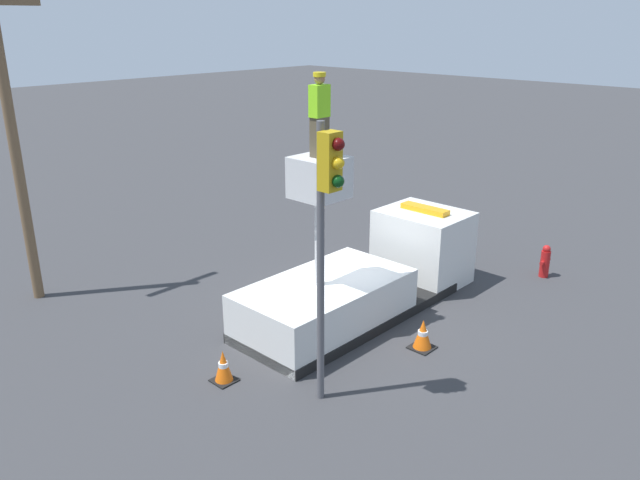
# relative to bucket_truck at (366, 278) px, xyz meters

# --- Properties ---
(ground_plane) EXTENTS (120.00, 120.00, 0.00)m
(ground_plane) POSITION_rel_bucket_truck_xyz_m (-0.58, 0.00, -0.81)
(ground_plane) COLOR #38383A
(bucket_truck) EXTENTS (7.00, 2.32, 4.14)m
(bucket_truck) POSITION_rel_bucket_truck_xyz_m (0.00, 0.00, 0.00)
(bucket_truck) COLOR black
(bucket_truck) RESTS_ON ground
(worker) EXTENTS (0.40, 0.26, 1.75)m
(worker) POSITION_rel_bucket_truck_xyz_m (-1.68, 0.00, 4.21)
(worker) COLOR brown
(worker) RESTS_ON bucket_truck
(traffic_light_pole) EXTENTS (0.34, 0.57, 5.33)m
(traffic_light_pole) POSITION_rel_bucket_truck_xyz_m (-3.64, -2.02, 2.96)
(traffic_light_pole) COLOR #515156
(traffic_light_pole) RESTS_ON ground
(fire_hydrant) EXTENTS (0.50, 0.26, 0.94)m
(fire_hydrant) POSITION_rel_bucket_truck_xyz_m (5.04, -2.39, -0.35)
(fire_hydrant) COLOR red
(fire_hydrant) RESTS_ON ground
(traffic_cone_rear) EXTENTS (0.46, 0.46, 0.69)m
(traffic_cone_rear) POSITION_rel_bucket_truck_xyz_m (-4.57, -0.07, -0.48)
(traffic_cone_rear) COLOR black
(traffic_cone_rear) RESTS_ON ground
(traffic_cone_curbside) EXTENTS (0.52, 0.52, 0.69)m
(traffic_cone_curbside) POSITION_rel_bucket_truck_xyz_m (-0.71, -2.22, -0.48)
(traffic_cone_curbside) COLOR black
(traffic_cone_curbside) RESTS_ON ground
(utility_pole) EXTENTS (2.20, 0.26, 7.87)m
(utility_pole) POSITION_rel_bucket_truck_xyz_m (-5.38, 6.68, 3.45)
(utility_pole) COLOR brown
(utility_pole) RESTS_ON ground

